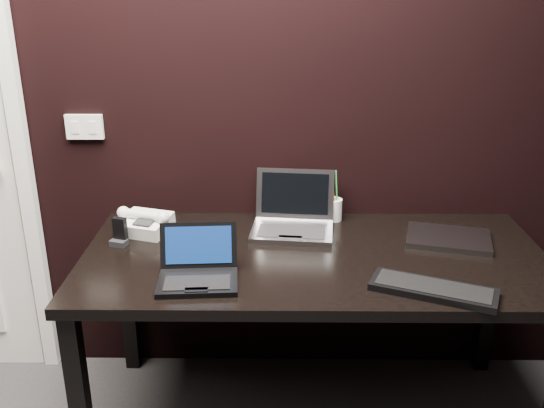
{
  "coord_description": "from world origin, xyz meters",
  "views": [
    {
      "loc": [
        0.16,
        -0.61,
        1.7
      ],
      "look_at": [
        0.14,
        1.35,
        0.96
      ],
      "focal_mm": 40.0,
      "sensor_mm": 36.0,
      "label": 1
    }
  ],
  "objects_px": {
    "desk_phone": "(145,223)",
    "pen_cup": "(333,208)",
    "netbook": "(198,271)",
    "ext_keyboard": "(433,289)",
    "desk": "(314,273)",
    "closed_laptop": "(448,238)",
    "silver_laptop": "(293,221)",
    "mobile_phone": "(120,235)"
  },
  "relations": [
    {
      "from": "desk_phone",
      "to": "pen_cup",
      "type": "distance_m",
      "value": 0.77
    },
    {
      "from": "netbook",
      "to": "ext_keyboard",
      "type": "xyz_separation_m",
      "value": [
        0.77,
        -0.08,
        -0.02
      ]
    },
    {
      "from": "desk",
      "to": "pen_cup",
      "type": "xyz_separation_m",
      "value": [
        0.09,
        0.33,
        0.13
      ]
    },
    {
      "from": "ext_keyboard",
      "to": "closed_laptop",
      "type": "relative_size",
      "value": 1.17
    },
    {
      "from": "ext_keyboard",
      "to": "pen_cup",
      "type": "relative_size",
      "value": 1.95
    },
    {
      "from": "silver_laptop",
      "to": "ext_keyboard",
      "type": "bearing_deg",
      "value": -48.63
    },
    {
      "from": "pen_cup",
      "to": "desk",
      "type": "bearing_deg",
      "value": -105.97
    },
    {
      "from": "pen_cup",
      "to": "silver_laptop",
      "type": "bearing_deg",
      "value": -146.2
    },
    {
      "from": "silver_laptop",
      "to": "desk_phone",
      "type": "xyz_separation_m",
      "value": [
        -0.59,
        -0.03,
        -0.0
      ]
    },
    {
      "from": "closed_laptop",
      "to": "pen_cup",
      "type": "distance_m",
      "value": 0.48
    },
    {
      "from": "silver_laptop",
      "to": "desk_phone",
      "type": "height_order",
      "value": "silver_laptop"
    },
    {
      "from": "ext_keyboard",
      "to": "closed_laptop",
      "type": "xyz_separation_m",
      "value": [
        0.15,
        0.4,
        -0.0
      ]
    },
    {
      "from": "netbook",
      "to": "mobile_phone",
      "type": "bearing_deg",
      "value": 139.15
    },
    {
      "from": "mobile_phone",
      "to": "closed_laptop",
      "type": "bearing_deg",
      "value": 1.91
    },
    {
      "from": "netbook",
      "to": "closed_laptop",
      "type": "relative_size",
      "value": 0.77
    },
    {
      "from": "netbook",
      "to": "mobile_phone",
      "type": "distance_m",
      "value": 0.44
    },
    {
      "from": "mobile_phone",
      "to": "pen_cup",
      "type": "height_order",
      "value": "pen_cup"
    },
    {
      "from": "closed_laptop",
      "to": "pen_cup",
      "type": "xyz_separation_m",
      "value": [
        -0.43,
        0.21,
        0.04
      ]
    },
    {
      "from": "ext_keyboard",
      "to": "closed_laptop",
      "type": "height_order",
      "value": "ext_keyboard"
    },
    {
      "from": "pen_cup",
      "to": "netbook",
      "type": "bearing_deg",
      "value": -132.69
    },
    {
      "from": "desk",
      "to": "pen_cup",
      "type": "bearing_deg",
      "value": 74.03
    },
    {
      "from": "desk",
      "to": "mobile_phone",
      "type": "height_order",
      "value": "mobile_phone"
    },
    {
      "from": "netbook",
      "to": "pen_cup",
      "type": "xyz_separation_m",
      "value": [
        0.5,
        0.54,
        0.02
      ]
    },
    {
      "from": "netbook",
      "to": "mobile_phone",
      "type": "relative_size",
      "value": 2.63
    },
    {
      "from": "desk",
      "to": "pen_cup",
      "type": "height_order",
      "value": "pen_cup"
    },
    {
      "from": "silver_laptop",
      "to": "pen_cup",
      "type": "relative_size",
      "value": 1.6
    },
    {
      "from": "netbook",
      "to": "ext_keyboard",
      "type": "bearing_deg",
      "value": -5.74
    },
    {
      "from": "netbook",
      "to": "closed_laptop",
      "type": "xyz_separation_m",
      "value": [
        0.92,
        0.33,
        -0.02
      ]
    },
    {
      "from": "ext_keyboard",
      "to": "desk_phone",
      "type": "distance_m",
      "value": 1.13
    },
    {
      "from": "closed_laptop",
      "to": "mobile_phone",
      "type": "xyz_separation_m",
      "value": [
        -1.25,
        -0.04,
        0.03
      ]
    },
    {
      "from": "silver_laptop",
      "to": "ext_keyboard",
      "type": "xyz_separation_m",
      "value": [
        0.44,
        -0.5,
        -0.03
      ]
    },
    {
      "from": "desk",
      "to": "closed_laptop",
      "type": "bearing_deg",
      "value": 13.16
    },
    {
      "from": "ext_keyboard",
      "to": "pen_cup",
      "type": "xyz_separation_m",
      "value": [
        -0.27,
        0.61,
        0.04
      ]
    },
    {
      "from": "closed_laptop",
      "to": "desk_phone",
      "type": "xyz_separation_m",
      "value": [
        -1.18,
        0.07,
        0.03
      ]
    },
    {
      "from": "desk_phone",
      "to": "pen_cup",
      "type": "relative_size",
      "value": 1.08
    },
    {
      "from": "netbook",
      "to": "silver_laptop",
      "type": "relative_size",
      "value": 0.81
    },
    {
      "from": "silver_laptop",
      "to": "mobile_phone",
      "type": "xyz_separation_m",
      "value": [
        -0.66,
        -0.14,
        -0.0
      ]
    },
    {
      "from": "desk_phone",
      "to": "ext_keyboard",
      "type": "bearing_deg",
      "value": -24.84
    },
    {
      "from": "desk",
      "to": "silver_laptop",
      "type": "height_order",
      "value": "silver_laptop"
    },
    {
      "from": "closed_laptop",
      "to": "desk_phone",
      "type": "distance_m",
      "value": 1.18
    },
    {
      "from": "netbook",
      "to": "silver_laptop",
      "type": "height_order",
      "value": "silver_laptop"
    },
    {
      "from": "closed_laptop",
      "to": "desk_phone",
      "type": "bearing_deg",
      "value": 176.59
    }
  ]
}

